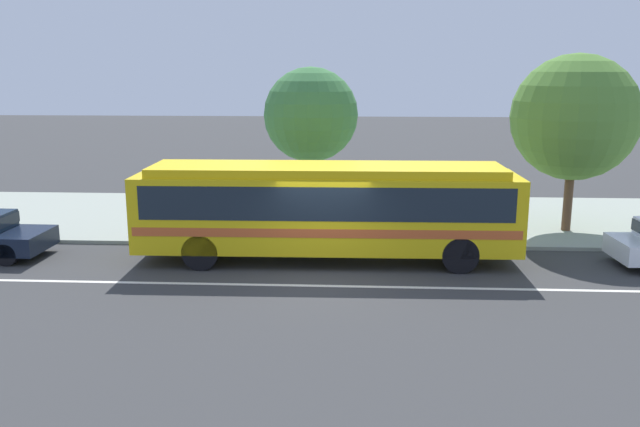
{
  "coord_description": "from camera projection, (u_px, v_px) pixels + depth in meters",
  "views": [
    {
      "loc": [
        0.85,
        -16.8,
        5.42
      ],
      "look_at": [
        -0.18,
        1.88,
        1.3
      ],
      "focal_mm": 37.06,
      "sensor_mm": 36.0,
      "label": 1
    }
  ],
  "objects": [
    {
      "name": "lane_stripe_center",
      "position": [
        321.0,
        286.0,
        16.81
      ],
      "size": [
        56.0,
        0.16,
        0.01
      ],
      "primitive_type": "cube",
      "color": "silver",
      "rests_on": "ground_plane"
    },
    {
      "name": "street_tree_mid_block",
      "position": [
        575.0,
        117.0,
        21.32
      ],
      "size": [
        4.08,
        4.08,
        5.8
      ],
      "color": "brown",
      "rests_on": "sidewalk_slab"
    },
    {
      "name": "pedestrian_waiting_near_sign",
      "position": [
        314.0,
        203.0,
        21.55
      ],
      "size": [
        0.38,
        0.38,
        1.7
      ],
      "color": "#667158",
      "rests_on": "sidewalk_slab"
    },
    {
      "name": "bus_stop_sign",
      "position": [
        491.0,
        194.0,
        20.46
      ],
      "size": [
        0.16,
        0.43,
        2.32
      ],
      "color": "gray",
      "rests_on": "sidewalk_slab"
    },
    {
      "name": "pedestrian_walking_along_curb",
      "position": [
        182.0,
        206.0,
        21.15
      ],
      "size": [
        0.36,
        0.36,
        1.71
      ],
      "color": "navy",
      "rests_on": "sidewalk_slab"
    },
    {
      "name": "transit_bus",
      "position": [
        327.0,
        206.0,
        18.74
      ],
      "size": [
        10.75,
        2.61,
        2.76
      ],
      "color": "gold",
      "rests_on": "ground_plane"
    },
    {
      "name": "pedestrian_standing_by_tree",
      "position": [
        180.0,
        203.0,
        21.84
      ],
      "size": [
        0.47,
        0.47,
        1.64
      ],
      "color": "#6E634C",
      "rests_on": "sidewalk_slab"
    },
    {
      "name": "sidewalk_slab",
      "position": [
        332.0,
        217.0,
        24.3
      ],
      "size": [
        60.0,
        8.0,
        0.12
      ],
      "primitive_type": "cube",
      "color": "#969E8F",
      "rests_on": "ground_plane"
    },
    {
      "name": "ground_plane",
      "position": [
        323.0,
        276.0,
        17.59
      ],
      "size": [
        120.0,
        120.0,
        0.0
      ],
      "primitive_type": "plane",
      "color": "#373838"
    },
    {
      "name": "street_tree_near_stop",
      "position": [
        311.0,
        115.0,
        22.64
      ],
      "size": [
        3.24,
        3.24,
        5.37
      ],
      "color": "brown",
      "rests_on": "sidewalk_slab"
    }
  ]
}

